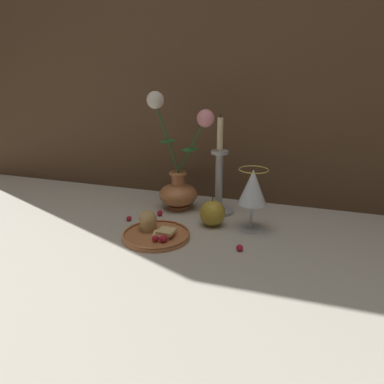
# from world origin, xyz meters

# --- Properties ---
(ground_plane) EXTENTS (2.40, 2.40, 0.00)m
(ground_plane) POSITION_xyz_m (0.00, 0.00, 0.00)
(ground_plane) COLOR #B7B2A3
(ground_plane) RESTS_ON ground
(wall_back) EXTENTS (2.40, 0.04, 1.20)m
(wall_back) POSITION_xyz_m (0.00, 0.31, 0.60)
(wall_back) COLOR brown
(wall_back) RESTS_ON ground_plane
(vase) EXTENTS (0.22, 0.12, 0.37)m
(vase) POSITION_xyz_m (-0.07, 0.15, 0.11)
(vase) COLOR #B77042
(vase) RESTS_ON ground_plane
(plate_with_pastries) EXTENTS (0.19, 0.19, 0.07)m
(plate_with_pastries) POSITION_xyz_m (-0.06, -0.08, 0.02)
(plate_with_pastries) COLOR #B77042
(plate_with_pastries) RESTS_ON ground_plane
(wine_glass) EXTENTS (0.08, 0.08, 0.18)m
(wine_glass) POSITION_xyz_m (0.18, 0.06, 0.12)
(wine_glass) COLOR silver
(wine_glass) RESTS_ON ground_plane
(candlestick) EXTENTS (0.10, 0.10, 0.31)m
(candlestick) POSITION_xyz_m (0.06, 0.16, 0.09)
(candlestick) COLOR #A3A3A8
(candlestick) RESTS_ON ground_plane
(apple_beside_vase) EXTENTS (0.08, 0.08, 0.09)m
(apple_beside_vase) POSITION_xyz_m (0.07, 0.05, 0.04)
(apple_beside_vase) COLOR #B2932D
(apple_beside_vase) RESTS_ON ground_plane
(berry_near_plate) EXTENTS (0.02, 0.02, 0.02)m
(berry_near_plate) POSITION_xyz_m (0.18, -0.09, 0.01)
(berry_near_plate) COLOR #AD192D
(berry_near_plate) RESTS_ON ground_plane
(berry_front_center) EXTENTS (0.02, 0.02, 0.02)m
(berry_front_center) POSITION_xyz_m (-0.18, -0.00, 0.01)
(berry_front_center) COLOR #AD192D
(berry_front_center) RESTS_ON ground_plane
(berry_by_glass_stem) EXTENTS (0.02, 0.02, 0.02)m
(berry_by_glass_stem) POSITION_xyz_m (-0.11, 0.07, 0.01)
(berry_by_glass_stem) COLOR #AD192D
(berry_by_glass_stem) RESTS_ON ground_plane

